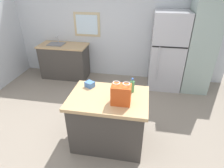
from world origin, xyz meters
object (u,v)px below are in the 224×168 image
(tall_cabinet, at_px, (201,44))
(bottle, at_px, (132,86))
(small_box, at_px, (90,84))
(refrigerator, at_px, (167,51))
(kitchen_island, at_px, (109,120))
(shopping_bag, at_px, (121,94))

(tall_cabinet, relative_size, bottle, 9.61)
(bottle, bearing_deg, small_box, 177.13)
(tall_cabinet, distance_m, small_box, 2.77)
(refrigerator, relative_size, tall_cabinet, 0.81)
(kitchen_island, distance_m, shopping_bag, 0.62)
(tall_cabinet, xyz_separation_m, shopping_bag, (-1.48, -2.24, -0.09))
(tall_cabinet, relative_size, shopping_bag, 6.84)
(kitchen_island, height_order, bottle, bottle)
(kitchen_island, bearing_deg, bottle, 32.11)
(kitchen_island, height_order, small_box, small_box)
(shopping_bag, bearing_deg, bottle, 69.53)
(refrigerator, bearing_deg, kitchen_island, -115.12)
(tall_cabinet, bearing_deg, kitchen_island, -128.60)
(kitchen_island, bearing_deg, refrigerator, 64.88)
(refrigerator, xyz_separation_m, small_box, (-1.34, -1.87, 0.02))
(kitchen_island, relative_size, refrigerator, 0.65)
(kitchen_island, relative_size, small_box, 8.75)
(kitchen_island, relative_size, shopping_bag, 3.61)
(tall_cabinet, distance_m, shopping_bag, 2.69)
(shopping_bag, distance_m, small_box, 0.67)
(bottle, bearing_deg, refrigerator, 70.80)
(kitchen_island, xyz_separation_m, small_box, (-0.35, 0.24, 0.48))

